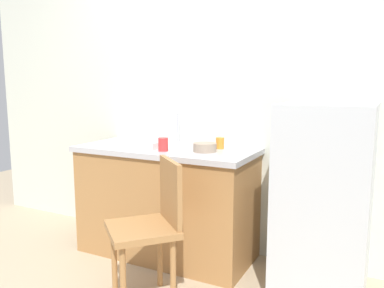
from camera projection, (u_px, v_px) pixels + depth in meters
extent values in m
cube|color=silver|center=(211.00, 102.00, 3.17)|extent=(4.80, 0.10, 2.41)
cube|color=#A87542|center=(167.00, 204.00, 3.08)|extent=(1.35, 0.60, 0.82)
cube|color=#B7B7BC|center=(166.00, 150.00, 3.02)|extent=(1.39, 0.64, 0.04)
cylinder|color=#B7B7BC|center=(178.00, 128.00, 3.23)|extent=(0.02, 0.02, 0.24)
cube|color=silver|center=(324.00, 199.00, 2.51)|extent=(0.56, 0.62, 1.23)
cylinder|color=#A87542|center=(114.00, 261.00, 2.51)|extent=(0.04, 0.04, 0.45)
cylinder|color=#A87542|center=(123.00, 283.00, 2.23)|extent=(0.04, 0.04, 0.45)
cylinder|color=#A87542|center=(159.00, 254.00, 2.61)|extent=(0.04, 0.04, 0.45)
cylinder|color=#A87542|center=(173.00, 274.00, 2.33)|extent=(0.04, 0.04, 0.45)
cube|color=#A87542|center=(142.00, 229.00, 2.38)|extent=(0.57, 0.57, 0.04)
cube|color=#A87542|center=(170.00, 192.00, 2.41)|extent=(0.29, 0.26, 0.40)
cube|color=white|center=(144.00, 144.00, 3.01)|extent=(0.28, 0.20, 0.05)
cylinder|color=gray|center=(205.00, 147.00, 2.82)|extent=(0.17, 0.17, 0.06)
cylinder|color=orange|center=(220.00, 143.00, 2.95)|extent=(0.06, 0.06, 0.08)
cylinder|color=red|center=(163.00, 144.00, 2.84)|extent=(0.07, 0.07, 0.10)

